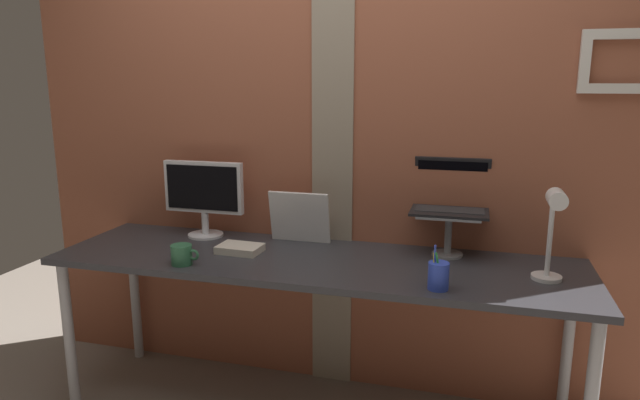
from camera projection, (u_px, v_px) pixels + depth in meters
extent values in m
cube|color=#9E563D|center=(336.00, 139.00, 2.77)|extent=(3.26, 0.12, 2.55)
cube|color=gray|center=(332.00, 140.00, 2.71)|extent=(0.21, 0.01, 2.55)
cube|color=white|center=(636.00, 34.00, 2.26)|extent=(0.40, 0.03, 0.04)
cube|color=white|center=(630.00, 89.00, 2.31)|extent=(0.40, 0.03, 0.04)
cube|color=white|center=(585.00, 62.00, 2.33)|extent=(0.04, 0.03, 0.18)
cube|color=#333338|center=(314.00, 262.00, 2.52)|extent=(2.38, 0.66, 0.03)
cylinder|color=#B2B2B7|center=(69.00, 337.00, 2.64)|extent=(0.05, 0.05, 0.74)
cylinder|color=#B2B2B7|center=(135.00, 295.00, 3.15)|extent=(0.05, 0.05, 0.74)
cylinder|color=#B2B2B7|center=(568.00, 345.00, 2.56)|extent=(0.05, 0.05, 0.74)
cylinder|color=white|center=(206.00, 235.00, 2.88)|extent=(0.18, 0.18, 0.01)
cylinder|color=white|center=(205.00, 223.00, 2.86)|extent=(0.04, 0.04, 0.11)
cube|color=white|center=(204.00, 187.00, 2.82)|extent=(0.42, 0.04, 0.26)
cube|color=black|center=(202.00, 188.00, 2.80)|extent=(0.38, 0.00, 0.22)
cylinder|color=gray|center=(447.00, 254.00, 2.56)|extent=(0.14, 0.14, 0.01)
cylinder|color=gray|center=(448.00, 234.00, 2.54)|extent=(0.03, 0.03, 0.18)
cube|color=gray|center=(449.00, 214.00, 2.52)|extent=(0.28, 0.22, 0.01)
cube|color=black|center=(449.00, 212.00, 2.52)|extent=(0.35, 0.21, 0.01)
cube|color=#2D2D30|center=(450.00, 210.00, 2.53)|extent=(0.31, 0.12, 0.00)
cube|color=black|center=(452.00, 181.00, 2.63)|extent=(0.35, 0.07, 0.23)
cube|color=black|center=(452.00, 181.00, 2.62)|extent=(0.32, 0.06, 0.20)
cube|color=white|center=(300.00, 217.00, 2.74)|extent=(0.30, 0.07, 0.26)
cylinder|color=white|center=(546.00, 277.00, 2.26)|extent=(0.12, 0.12, 0.02)
cylinder|color=white|center=(550.00, 233.00, 2.22)|extent=(0.02, 0.02, 0.35)
cylinder|color=white|center=(557.00, 199.00, 2.10)|extent=(0.07, 0.11, 0.07)
cylinder|color=blue|center=(438.00, 276.00, 2.14)|extent=(0.08, 0.08, 0.11)
cylinder|color=yellow|center=(434.00, 270.00, 2.13)|extent=(0.02, 0.03, 0.13)
cylinder|color=green|center=(439.00, 270.00, 2.13)|extent=(0.04, 0.02, 0.14)
cylinder|color=blue|center=(435.00, 265.00, 2.14)|extent=(0.01, 0.02, 0.17)
cylinder|color=#33724C|center=(182.00, 255.00, 2.43)|extent=(0.09, 0.09, 0.09)
torus|color=#33724C|center=(194.00, 255.00, 2.41)|extent=(0.05, 0.01, 0.05)
cube|color=silver|center=(240.00, 249.00, 2.60)|extent=(0.21, 0.15, 0.03)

